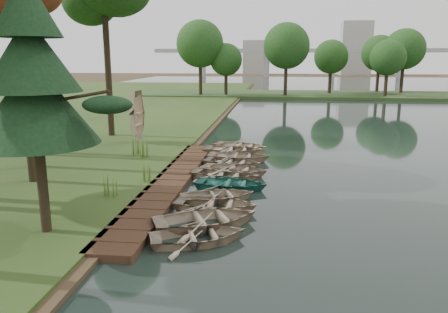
# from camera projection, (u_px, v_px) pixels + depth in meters

# --- Properties ---
(ground) EXTENTS (300.00, 300.00, 0.00)m
(ground) POSITION_uv_depth(u_px,v_px,m) (205.00, 187.00, 20.07)
(ground) COLOR #3D2F1D
(boardwalk) EXTENTS (1.60, 16.00, 0.30)m
(boardwalk) POSITION_uv_depth(u_px,v_px,m) (171.00, 182.00, 20.22)
(boardwalk) COLOR #372215
(boardwalk) RESTS_ON ground
(peninsula) EXTENTS (50.00, 14.00, 0.45)m
(peninsula) POSITION_uv_depth(u_px,v_px,m) (307.00, 95.00, 67.54)
(peninsula) COLOR #2C431D
(peninsula) RESTS_ON ground
(far_trees) EXTENTS (45.60, 5.60, 8.80)m
(far_trees) POSITION_uv_depth(u_px,v_px,m) (287.00, 54.00, 66.55)
(far_trees) COLOR black
(far_trees) RESTS_ON peninsula
(bridge) EXTENTS (95.90, 4.00, 8.60)m
(bridge) POSITION_uv_depth(u_px,v_px,m) (307.00, 54.00, 133.34)
(bridge) COLOR #A5A5A0
(bridge) RESTS_ON ground
(building_a) EXTENTS (10.00, 8.00, 18.00)m
(building_a) POSITION_uv_depth(u_px,v_px,m) (355.00, 48.00, 150.26)
(building_a) COLOR #A5A5A0
(building_a) RESTS_ON ground
(building_b) EXTENTS (8.00, 8.00, 12.00)m
(building_b) POSITION_uv_depth(u_px,v_px,m) (254.00, 57.00, 159.77)
(building_b) COLOR #A5A5A0
(building_b) RESTS_ON ground
(rowboat_0) EXTENTS (3.71, 3.20, 0.65)m
(rowboat_0) POSITION_uv_depth(u_px,v_px,m) (198.00, 233.00, 13.80)
(rowboat_0) COLOR tan
(rowboat_0) RESTS_ON water
(rowboat_1) EXTENTS (4.49, 3.97, 0.77)m
(rowboat_1) POSITION_uv_depth(u_px,v_px,m) (207.00, 217.00, 15.06)
(rowboat_1) COLOR tan
(rowboat_1) RESTS_ON water
(rowboat_2) EXTENTS (3.41, 2.57, 0.67)m
(rowboat_2) POSITION_uv_depth(u_px,v_px,m) (216.00, 202.00, 16.74)
(rowboat_2) COLOR tan
(rowboat_2) RESTS_ON water
(rowboat_3) EXTENTS (3.62, 3.10, 0.63)m
(rowboat_3) POSITION_uv_depth(u_px,v_px,m) (218.00, 194.00, 17.82)
(rowboat_3) COLOR tan
(rowboat_3) RESTS_ON water
(rowboat_4) EXTENTS (3.45, 2.62, 0.67)m
(rowboat_4) POSITION_uv_depth(u_px,v_px,m) (231.00, 182.00, 19.43)
(rowboat_4) COLOR #297160
(rowboat_4) RESTS_ON water
(rowboat_5) EXTENTS (3.85, 3.11, 0.71)m
(rowboat_5) POSITION_uv_depth(u_px,v_px,m) (225.00, 172.00, 21.00)
(rowboat_5) COLOR tan
(rowboat_5) RESTS_ON water
(rowboat_6) EXTENTS (3.90, 3.17, 0.71)m
(rowboat_6) POSITION_uv_depth(u_px,v_px,m) (234.00, 168.00, 21.83)
(rowboat_6) COLOR tan
(rowboat_6) RESTS_ON water
(rowboat_7) EXTENTS (3.63, 2.95, 0.66)m
(rowboat_7) POSITION_uv_depth(u_px,v_px,m) (232.00, 161.00, 23.53)
(rowboat_7) COLOR tan
(rowboat_7) RESTS_ON water
(rowboat_8) EXTENTS (3.66, 2.68, 0.74)m
(rowboat_8) POSITION_uv_depth(u_px,v_px,m) (239.00, 155.00, 24.73)
(rowboat_8) COLOR tan
(rowboat_8) RESTS_ON water
(rowboat_9) EXTENTS (3.79, 2.74, 0.77)m
(rowboat_9) POSITION_uv_depth(u_px,v_px,m) (234.00, 148.00, 26.43)
(rowboat_9) COLOR tan
(rowboat_9) RESTS_ON water
(rowboat_10) EXTENTS (4.13, 3.46, 0.73)m
(rowboat_10) POSITION_uv_depth(u_px,v_px,m) (240.00, 145.00, 27.65)
(rowboat_10) COLOR tan
(rowboat_10) RESTS_ON water
(stored_rowboat) EXTENTS (3.74, 2.90, 0.71)m
(stored_rowboat) POSITION_uv_depth(u_px,v_px,m) (139.00, 137.00, 29.01)
(stored_rowboat) COLOR tan
(stored_rowboat) RESTS_ON bank
(pine_tree) EXTENTS (3.80, 3.80, 7.98)m
(pine_tree) POSITION_uv_depth(u_px,v_px,m) (32.00, 77.00, 13.11)
(pine_tree) COLOR black
(pine_tree) RESTS_ON bank
(reeds_0) EXTENTS (0.60, 0.60, 0.89)m
(reeds_0) POSITION_uv_depth(u_px,v_px,m) (110.00, 186.00, 17.61)
(reeds_0) COLOR #3F661E
(reeds_0) RESTS_ON bank
(reeds_1) EXTENTS (0.60, 0.60, 0.85)m
(reeds_1) POSITION_uv_depth(u_px,v_px,m) (147.00, 172.00, 19.75)
(reeds_1) COLOR #3F661E
(reeds_1) RESTS_ON bank
(reeds_2) EXTENTS (0.60, 0.60, 1.11)m
(reeds_2) POSITION_uv_depth(u_px,v_px,m) (135.00, 145.00, 25.20)
(reeds_2) COLOR #3F661E
(reeds_2) RESTS_ON bank
(reeds_3) EXTENTS (0.60, 0.60, 1.05)m
(reeds_3) POSITION_uv_depth(u_px,v_px,m) (144.00, 148.00, 24.66)
(reeds_3) COLOR #3F661E
(reeds_3) RESTS_ON bank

